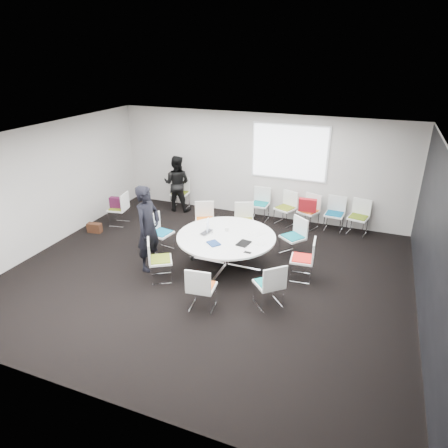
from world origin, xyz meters
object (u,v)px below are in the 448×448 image
(chair_ring_e, at_px, (161,240))
(person_back, at_px, (177,183))
(cup, at_px, (227,229))
(chair_back_a, at_px, (260,210))
(chair_back_b, at_px, (285,214))
(brown_bag, at_px, (94,228))
(chair_ring_b, at_px, (293,244))
(conference_table, at_px, (226,245))
(chair_ring_g, at_px, (202,296))
(chair_ring_d, at_px, (205,227))
(laptop, at_px, (208,233))
(chair_ring_h, at_px, (269,292))
(chair_back_e, at_px, (357,224))
(chair_spare_left, at_px, (119,215))
(person_main, at_px, (148,228))
(chair_ring_c, at_px, (244,228))
(chair_back_d, at_px, (334,220))
(chair_ring_a, at_px, (302,267))
(chair_person_back, at_px, (180,199))
(maroon_bag, at_px, (117,203))
(chair_ring_f, at_px, (160,267))

(chair_ring_e, height_order, person_back, person_back)
(person_back, relative_size, cup, 17.73)
(chair_back_a, relative_size, chair_back_b, 1.00)
(brown_bag, bearing_deg, chair_ring_b, 7.06)
(conference_table, distance_m, chair_ring_g, 1.60)
(chair_ring_d, bearing_deg, laptop, 91.64)
(conference_table, height_order, cup, cup)
(conference_table, distance_m, cup, 0.34)
(chair_ring_h, relative_size, brown_bag, 2.44)
(chair_back_e, relative_size, chair_spare_left, 1.00)
(chair_ring_b, distance_m, chair_ring_h, 2.06)
(chair_back_b, relative_size, laptop, 2.71)
(chair_back_a, xyz_separation_m, cup, (0.00, -2.51, 0.50))
(person_main, height_order, laptop, person_main)
(chair_ring_e, height_order, chair_ring_g, same)
(person_back, relative_size, laptop, 4.91)
(chair_ring_c, relative_size, brown_bag, 2.44)
(chair_back_d, bearing_deg, chair_ring_a, 87.85)
(chair_person_back, bearing_deg, chair_ring_c, 148.71)
(chair_ring_a, xyz_separation_m, person_main, (-3.08, -0.71, 0.64))
(conference_table, height_order, person_back, person_back)
(chair_person_back, bearing_deg, chair_back_b, 175.78)
(chair_ring_g, relative_size, person_main, 0.48)
(chair_ring_c, relative_size, laptop, 2.71)
(chair_back_d, distance_m, chair_person_back, 4.38)
(cup, bearing_deg, laptop, -143.15)
(chair_ring_c, distance_m, chair_ring_e, 2.05)
(chair_ring_a, relative_size, chair_ring_d, 1.00)
(chair_spare_left, bearing_deg, chair_ring_d, -97.50)
(chair_ring_c, xyz_separation_m, laptop, (-0.30, -1.49, 0.47))
(chair_ring_g, height_order, chair_spare_left, same)
(chair_back_d, bearing_deg, chair_ring_e, 40.43)
(chair_ring_c, bearing_deg, chair_ring_d, -5.47)
(maroon_bag, xyz_separation_m, brown_bag, (-0.30, -0.65, -0.50))
(maroon_bag, bearing_deg, conference_table, -17.11)
(chair_ring_b, height_order, person_back, person_back)
(chair_ring_e, distance_m, chair_back_d, 4.39)
(chair_ring_b, height_order, chair_back_a, same)
(person_main, relative_size, maroon_bag, 4.56)
(chair_ring_d, height_order, chair_person_back, same)
(chair_ring_d, relative_size, person_main, 0.48)
(chair_ring_d, bearing_deg, chair_ring_f, 63.52)
(conference_table, relative_size, chair_ring_f, 2.34)
(conference_table, relative_size, chair_back_b, 2.34)
(chair_ring_d, xyz_separation_m, brown_bag, (-2.74, -0.76, -0.16))
(chair_ring_g, height_order, maroon_bag, chair_ring_g)
(chair_ring_f, height_order, brown_bag, chair_ring_f)
(conference_table, relative_size, person_back, 1.29)
(chair_back_e, bearing_deg, chair_person_back, 12.36)
(chair_ring_g, height_order, chair_back_d, same)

